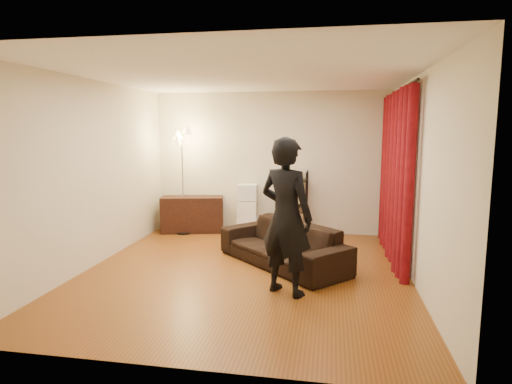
% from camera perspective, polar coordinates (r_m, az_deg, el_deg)
% --- Properties ---
extents(floor, '(5.00, 5.00, 0.00)m').
position_cam_1_polar(floor, '(6.12, -1.43, -10.63)').
color(floor, brown).
rests_on(floor, ground).
extents(ceiling, '(5.00, 5.00, 0.00)m').
position_cam_1_polar(ceiling, '(5.83, -1.53, 15.34)').
color(ceiling, white).
rests_on(ceiling, ground).
extents(wall_back, '(5.00, 0.00, 5.00)m').
position_cam_1_polar(wall_back, '(8.28, 1.96, 3.90)').
color(wall_back, beige).
rests_on(wall_back, ground).
extents(wall_front, '(5.00, 0.00, 5.00)m').
position_cam_1_polar(wall_front, '(3.43, -9.79, -2.48)').
color(wall_front, beige).
rests_on(wall_front, ground).
extents(wall_left, '(0.00, 5.00, 5.00)m').
position_cam_1_polar(wall_left, '(6.64, -20.88, 2.27)').
color(wall_left, beige).
rests_on(wall_left, ground).
extents(wall_right, '(0.00, 5.00, 5.00)m').
position_cam_1_polar(wall_right, '(5.81, 20.82, 1.49)').
color(wall_right, beige).
rests_on(wall_right, ground).
extents(curtain_rod, '(0.04, 2.65, 0.04)m').
position_cam_1_polar(curtain_rod, '(6.90, 18.75, 12.82)').
color(curtain_rod, black).
rests_on(curtain_rod, wall_right).
extents(curtain, '(0.22, 2.65, 2.55)m').
position_cam_1_polar(curtain, '(6.90, 18.09, 1.99)').
color(curtain, maroon).
rests_on(curtain, ground).
extents(sofa, '(2.12, 2.07, 0.62)m').
position_cam_1_polar(sofa, '(6.37, 3.56, -6.96)').
color(sofa, black).
rests_on(sofa, ground).
extents(person, '(0.83, 0.73, 1.91)m').
position_cam_1_polar(person, '(5.13, 4.03, -3.32)').
color(person, black).
rests_on(person, ground).
extents(media_cabinet, '(1.26, 0.70, 0.70)m').
position_cam_1_polar(media_cabinet, '(8.46, -8.47, -2.94)').
color(media_cabinet, black).
rests_on(media_cabinet, ground).
extents(storage_boxes, '(0.40, 0.32, 0.95)m').
position_cam_1_polar(storage_boxes, '(8.27, -1.13, -2.22)').
color(storage_boxes, white).
rests_on(storage_boxes, ground).
extents(wire_shelf, '(0.64, 0.53, 1.22)m').
position_cam_1_polar(wire_shelf, '(8.10, 4.79, -1.49)').
color(wire_shelf, black).
rests_on(wire_shelf, ground).
extents(floor_lamp, '(0.37, 0.37, 2.01)m').
position_cam_1_polar(floor_lamp, '(8.24, -9.75, 1.35)').
color(floor_lamp, silver).
rests_on(floor_lamp, ground).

